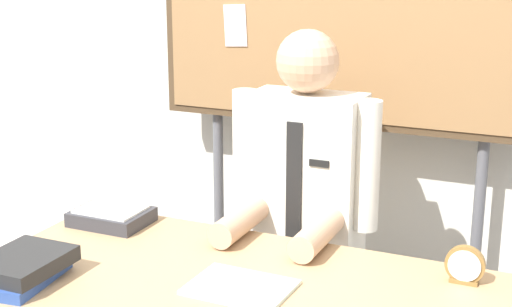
% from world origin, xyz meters
% --- Properties ---
extents(back_wall, '(6.40, 0.08, 2.70)m').
position_xyz_m(back_wall, '(0.00, 1.19, 1.35)').
color(back_wall, silver).
rests_on(back_wall, ground_plane).
extents(person, '(0.55, 0.56, 1.43)m').
position_xyz_m(person, '(0.00, 0.61, 0.67)').
color(person, '#2D2D33').
rests_on(person, ground_plane).
extents(book_stack, '(0.21, 0.30, 0.08)m').
position_xyz_m(book_stack, '(-0.57, -0.23, 0.79)').
color(book_stack, '#2D4C99').
rests_on(book_stack, desk).
extents(open_notebook, '(0.30, 0.23, 0.01)m').
position_xyz_m(open_notebook, '(0.04, -0.02, 0.76)').
color(open_notebook, silver).
rests_on(open_notebook, desk).
extents(desk_clock, '(0.12, 0.04, 0.12)m').
position_xyz_m(desk_clock, '(0.62, 0.29, 0.80)').
color(desk_clock, olive).
rests_on(desk_clock, desk).
extents(paper_tray, '(0.26, 0.20, 0.06)m').
position_xyz_m(paper_tray, '(-0.60, 0.28, 0.78)').
color(paper_tray, '#333338').
rests_on(paper_tray, desk).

